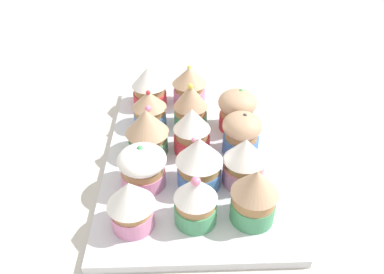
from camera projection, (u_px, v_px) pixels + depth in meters
ground_plane at (192, 166)px, 58.64cm from camera, size 180.00×180.00×3.00cm
baking_tray at (192, 156)px, 57.39cm from camera, size 39.82×25.77×1.20cm
cupcake_0 at (254, 195)px, 44.18cm from camera, size 5.79×5.79×7.78cm
cupcake_1 at (244, 161)px, 49.66cm from camera, size 5.73×5.73×7.34cm
cupcake_2 at (241, 133)px, 55.29cm from camera, size 5.83×5.83×6.99cm
cupcake_3 at (237, 109)px, 60.41cm from camera, size 6.28×6.28×7.03cm
cupcake_4 at (192, 200)px, 44.15cm from camera, size 5.33×5.33×7.40cm
cupcake_5 at (199, 161)px, 49.20cm from camera, size 6.39×6.39×7.95cm
cupcake_6 at (195, 130)px, 55.23cm from camera, size 5.57×5.57×7.55cm
cupcake_7 at (192, 105)px, 60.83cm from camera, size 5.70×5.70×7.97cm
cupcake_8 at (190, 85)px, 66.72cm from camera, size 6.19×6.19×7.43cm
cupcake_9 at (131, 204)px, 43.50cm from camera, size 5.78×5.78×6.98cm
cupcake_10 at (143, 167)px, 49.77cm from camera, size 6.62×6.62×6.13cm
cupcake_11 at (147, 130)px, 54.96cm from camera, size 6.56×6.56×7.87cm
cupcake_12 at (149, 108)px, 61.17cm from camera, size 5.72×5.72×6.68cm
cupcake_13 at (149, 86)px, 66.55cm from camera, size 6.25×6.25×7.32cm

